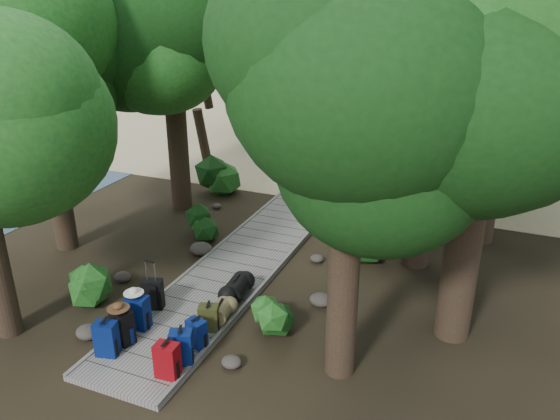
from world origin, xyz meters
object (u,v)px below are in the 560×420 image
at_px(backpack_right_d, 209,316).
at_px(kayak, 298,143).
at_px(backpack_right_a, 167,359).
at_px(backpack_right_c, 197,332).
at_px(backpack_left_c, 138,311).
at_px(suitcase_on_boardwalk, 153,294).
at_px(lone_suitcase_on_sand, 340,165).
at_px(backpack_left_a, 106,337).
at_px(backpack_left_b, 122,325).
at_px(duffel_right_black, 237,288).
at_px(duffel_right_khaki, 221,311).
at_px(backpack_right_b, 181,346).
at_px(sun_lounger, 427,161).

bearing_deg(backpack_right_d, kayak, 84.44).
bearing_deg(backpack_right_a, backpack_right_c, 84.50).
relative_size(backpack_left_c, backpack_right_d, 1.31).
height_order(suitcase_on_boardwalk, lone_suitcase_on_sand, suitcase_on_boardwalk).
distance_m(backpack_right_c, suitcase_on_boardwalk, 1.74).
height_order(backpack_left_a, backpack_left_b, backpack_left_b).
distance_m(duffel_right_black, suitcase_on_boardwalk, 1.81).
relative_size(duffel_right_khaki, lone_suitcase_on_sand, 0.83).
relative_size(backpack_left_c, lone_suitcase_on_sand, 1.12).
relative_size(backpack_right_a, backpack_right_b, 0.99).
xyz_separation_m(duffel_right_black, suitcase_on_boardwalk, (-1.44, -1.09, 0.11)).
xyz_separation_m(duffel_right_khaki, kayak, (-3.31, 13.18, -0.13)).
relative_size(backpack_left_c, kayak, 0.24).
xyz_separation_m(backpack_right_a, backpack_right_b, (0.03, 0.41, 0.00)).
bearing_deg(backpack_right_c, backpack_left_b, -144.67).
relative_size(backpack_left_a, backpack_right_c, 1.23).
distance_m(duffel_right_black, kayak, 12.68).
bearing_deg(backpack_right_c, kayak, 120.36).
distance_m(backpack_left_c, suitcase_on_boardwalk, 0.74).
bearing_deg(backpack_left_c, backpack_right_b, -27.33).
relative_size(backpack_right_d, suitcase_on_boardwalk, 0.89).
xyz_separation_m(backpack_right_d, duffel_right_khaki, (0.05, 0.40, -0.10)).
relative_size(backpack_right_b, backpack_right_d, 1.24).
bearing_deg(backpack_right_a, backpack_right_d, 86.99).
height_order(backpack_right_a, kayak, backpack_right_a).
height_order(backpack_left_b, backpack_right_a, backpack_left_b).
relative_size(backpack_left_a, backpack_right_a, 1.04).
relative_size(backpack_left_b, kayak, 0.24).
relative_size(backpack_right_d, duffel_right_black, 0.82).
xyz_separation_m(backpack_left_c, duffel_right_khaki, (1.38, 0.88, -0.20)).
xyz_separation_m(backpack_right_c, duffel_right_black, (-0.10, 1.88, -0.08)).
relative_size(backpack_left_b, duffel_right_khaki, 1.34).
distance_m(suitcase_on_boardwalk, sun_lounger, 13.06).
relative_size(backpack_left_b, backpack_right_a, 1.06).
xyz_separation_m(backpack_left_b, suitcase_on_boardwalk, (-0.18, 1.25, -0.05)).
bearing_deg(lone_suitcase_on_sand, backpack_left_a, -94.22).
xyz_separation_m(backpack_right_b, lone_suitcase_on_sand, (-0.55, 11.79, -0.12)).
xyz_separation_m(backpack_left_a, backpack_left_c, (0.02, 0.95, 0.01)).
height_order(backpack_left_b, duffel_right_khaki, backpack_left_b).
bearing_deg(backpack_right_a, backpack_right_b, 81.59).
xyz_separation_m(backpack_right_c, sun_lounger, (2.32, 13.27, -0.15)).
height_order(kayak, sun_lounger, sun_lounger).
bearing_deg(lone_suitcase_on_sand, backpack_right_a, -87.70).
distance_m(backpack_left_a, backpack_left_b, 0.43).
bearing_deg(backpack_left_a, sun_lounger, 62.00).
distance_m(backpack_left_a, duffel_right_black, 3.06).
relative_size(backpack_right_c, backpack_right_d, 1.04).
relative_size(suitcase_on_boardwalk, kayak, 0.21).
relative_size(backpack_left_b, backpack_right_d, 1.30).
xyz_separation_m(backpack_right_a, lone_suitcase_on_sand, (-0.52, 12.20, -0.12)).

